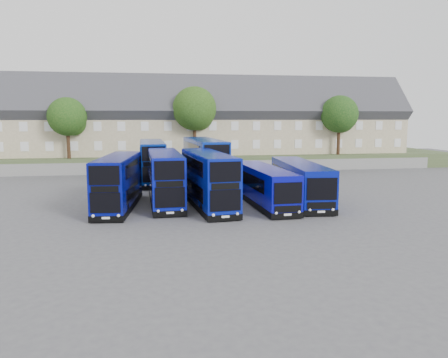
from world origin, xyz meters
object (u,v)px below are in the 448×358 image
dd_front_mid (165,179)px  tree_mid (196,110)px  dd_front_left (118,183)px  tree_west (69,118)px  tree_east (340,116)px  tree_far (358,114)px  coach_east_a (264,186)px

dd_front_mid → tree_mid: tree_mid is taller
dd_front_left → tree_mid: 25.35m
tree_west → tree_east: size_ratio=0.94×
tree_west → tree_east: 36.00m
dd_front_left → tree_mid: bearing=75.7°
dd_front_mid → tree_west: size_ratio=1.42×
dd_front_mid → tree_west: bearing=115.9°
dd_front_left → dd_front_mid: 3.87m
dd_front_left → tree_far: size_ratio=1.21×
tree_mid → dd_front_left: bearing=-110.0°
dd_front_mid → tree_west: 24.73m
dd_front_mid → tree_far: size_ratio=1.25×
dd_front_left → tree_east: (28.43, 22.63, 5.38)m
dd_front_left → tree_far: bearing=46.5°
dd_front_mid → tree_mid: size_ratio=1.18×
tree_west → tree_far: (42.00, 7.00, 0.68)m
coach_east_a → tree_west: tree_west is taller
dd_front_left → coach_east_a: dd_front_left is taller
dd_front_left → tree_far: 45.78m
dd_front_left → tree_east: size_ratio=1.29×
dd_front_left → tree_mid: size_ratio=1.14×
dd_front_left → dd_front_mid: (3.69, 1.18, 0.08)m
dd_front_left → dd_front_mid: size_ratio=0.97×
tree_far → tree_mid: bearing=-166.0°
tree_mid → tree_east: tree_mid is taller
tree_far → tree_west: bearing=-170.5°
coach_east_a → tree_mid: 24.69m
tree_mid → tree_far: bearing=14.0°
tree_west → tree_far: bearing=9.5°
tree_mid → tree_east: 20.02m
dd_front_mid → tree_east: 33.17m
tree_far → tree_east: bearing=-130.6°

